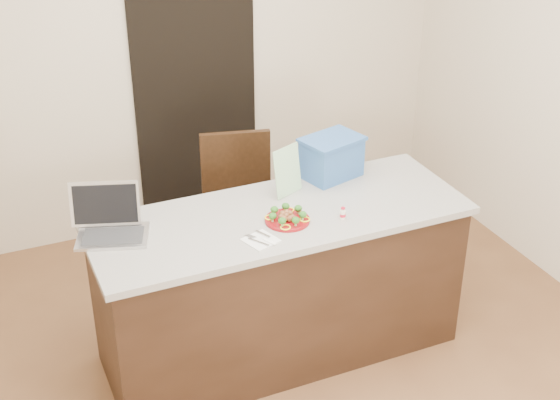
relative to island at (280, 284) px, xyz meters
name	(u,v)px	position (x,y,z in m)	size (l,w,h in m)	color
ground	(297,374)	(0.00, -0.25, -0.46)	(4.00, 4.00, 0.00)	brown
room_shell	(301,107)	(0.00, -0.25, 1.16)	(4.00, 4.00, 4.00)	white
doorway	(196,92)	(0.10, 1.73, 0.54)	(0.90, 0.02, 2.00)	black
island	(280,284)	(0.00, 0.00, 0.00)	(2.06, 0.76, 0.92)	black
plate	(287,220)	(0.00, -0.10, 0.47)	(0.24, 0.24, 0.02)	maroon
meatballs	(287,216)	(0.00, -0.09, 0.49)	(0.09, 0.10, 0.04)	brown
broccoli	(287,214)	(0.00, -0.10, 0.50)	(0.20, 0.20, 0.04)	#1C4C14
pepper_rings	(287,218)	(0.00, -0.10, 0.48)	(0.22, 0.22, 0.01)	yellow
napkin	(261,240)	(-0.20, -0.22, 0.46)	(0.15, 0.15, 0.01)	silver
fork	(256,239)	(-0.22, -0.21, 0.47)	(0.08, 0.15, 0.00)	#ACABB0
knife	(267,239)	(-0.17, -0.24, 0.47)	(0.05, 0.17, 0.01)	white
yogurt_bottle	(343,214)	(0.28, -0.19, 0.49)	(0.03, 0.03, 0.07)	beige
laptop	(109,221)	(-0.88, 0.17, 0.53)	(0.42, 0.39, 0.25)	#B9B9BE
leaflet	(287,171)	(0.13, 0.19, 0.60)	(0.20, 0.00, 0.28)	white
blue_box	(331,157)	(0.46, 0.29, 0.58)	(0.39, 0.33, 0.24)	#295394
chair	(243,201)	(0.09, 0.80, 0.12)	(0.54, 0.55, 1.02)	black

